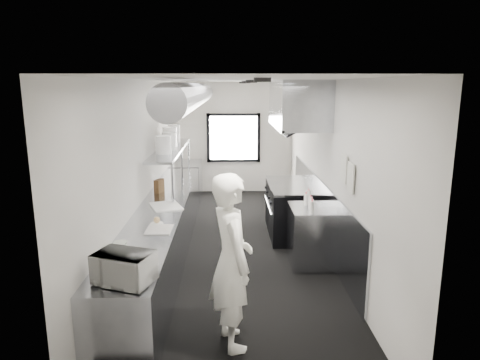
{
  "coord_description": "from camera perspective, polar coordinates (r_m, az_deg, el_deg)",
  "views": [
    {
      "loc": [
        -0.1,
        -7.01,
        2.73
      ],
      "look_at": [
        0.06,
        -0.2,
        1.23
      ],
      "focal_mm": 32.45,
      "sensor_mm": 36.0,
      "label": 1
    }
  ],
  "objects": [
    {
      "name": "squeeze_bottle_b",
      "position": [
        6.53,
        9.43,
        -3.24
      ],
      "size": [
        0.07,
        0.07,
        0.16
      ],
      "primitive_type": "cylinder",
      "rotation": [
        0.0,
        0.0,
        -0.41
      ],
      "color": "silver",
      "rests_on": "bottle_station"
    },
    {
      "name": "plate_stack_c",
      "position": [
        8.28,
        -9.2,
        5.56
      ],
      "size": [
        0.27,
        0.27,
        0.38
      ],
      "primitive_type": "cylinder",
      "rotation": [
        0.0,
        0.0,
        -0.03
      ],
      "color": "white",
      "rests_on": "pass_shelf"
    },
    {
      "name": "squeeze_bottle_d",
      "position": [
        6.78,
        8.67,
        -2.53
      ],
      "size": [
        0.08,
        0.08,
        0.18
      ],
      "primitive_type": "cylinder",
      "rotation": [
        0.0,
        0.0,
        -0.33
      ],
      "color": "silver",
      "rests_on": "bottle_station"
    },
    {
      "name": "pastry",
      "position": [
        5.93,
        -10.88,
        -5.18
      ],
      "size": [
        0.08,
        0.08,
        0.08
      ],
      "primitive_type": "sphere",
      "color": "tan",
      "rests_on": "small_plate"
    },
    {
      "name": "squeeze_bottle_a",
      "position": [
        6.34,
        9.43,
        -3.61
      ],
      "size": [
        0.06,
        0.06,
        0.19
      ],
      "primitive_type": "cylinder",
      "rotation": [
        0.0,
        0.0,
        -0.0
      ],
      "color": "silver",
      "rests_on": "bottle_station"
    },
    {
      "name": "newspaper",
      "position": [
        5.71,
        -10.59,
        -6.4
      ],
      "size": [
        0.33,
        0.41,
        0.01
      ],
      "primitive_type": "cube",
      "rotation": [
        0.0,
        0.0,
        -0.01
      ],
      "color": "white",
      "rests_on": "prep_counter"
    },
    {
      "name": "line_cook",
      "position": [
        4.57,
        -1.12,
        -10.63
      ],
      "size": [
        0.62,
        0.78,
        1.87
      ],
      "primitive_type": "imported",
      "rotation": [
        0.0,
        0.0,
        1.86
      ],
      "color": "white",
      "rests_on": "floor"
    },
    {
      "name": "hvac_duct",
      "position": [
        7.43,
        -6.13,
        11.01
      ],
      "size": [
        0.4,
        6.4,
        0.4
      ],
      "primitive_type": "cylinder",
      "rotation": [
        1.57,
        0.0,
        0.0
      ],
      "color": "gray",
      "rests_on": "ceiling"
    },
    {
      "name": "plate_stack_b",
      "position": [
        7.95,
        -9.31,
        5.08
      ],
      "size": [
        0.31,
        0.31,
        0.32
      ],
      "primitive_type": "cylinder",
      "rotation": [
        0.0,
        0.0,
        -0.32
      ],
      "color": "white",
      "rests_on": "pass_shelf"
    },
    {
      "name": "wall_cladding",
      "position": [
        7.79,
        10.4,
        -4.01
      ],
      "size": [
        0.03,
        5.5,
        1.1
      ],
      "primitive_type": "cube",
      "color": "#979BA5",
      "rests_on": "wall_right"
    },
    {
      "name": "bottle_station",
      "position": [
        6.82,
        9.33,
        -7.23
      ],
      "size": [
        0.65,
        0.8,
        0.9
      ],
      "primitive_type": "cube",
      "color": "#979BA5",
      "rests_on": "floor"
    },
    {
      "name": "cutting_board",
      "position": [
        6.73,
        -9.7,
        -3.41
      ],
      "size": [
        0.59,
        0.67,
        0.02
      ],
      "primitive_type": "cube",
      "rotation": [
        0.0,
        0.0,
        0.37
      ],
      "color": "silver",
      "rests_on": "prep_counter"
    },
    {
      "name": "wall_front",
      "position": [
        3.29,
        0.48,
        -11.38
      ],
      "size": [
        3.0,
        0.02,
        2.8
      ],
      "primitive_type": "cube",
      "color": "beige",
      "rests_on": "floor"
    },
    {
      "name": "service_window",
      "position": [
        11.05,
        -0.86,
        5.55
      ],
      "size": [
        1.36,
        0.05,
        1.25
      ],
      "color": "white",
      "rests_on": "wall_back"
    },
    {
      "name": "far_work_table",
      "position": [
        10.51,
        -7.08,
        -0.16
      ],
      "size": [
        0.7,
        1.2,
        0.9
      ],
      "primitive_type": "cube",
      "color": "#979BA5",
      "rests_on": "floor"
    },
    {
      "name": "notice_sheet_b",
      "position": [
        5.8,
        14.35,
        0.33
      ],
      "size": [
        0.02,
        0.28,
        0.38
      ],
      "primitive_type": "cube",
      "color": "beige",
      "rests_on": "wall_right"
    },
    {
      "name": "squeeze_bottle_e",
      "position": [
        6.92,
        8.98,
        -2.18
      ],
      "size": [
        0.07,
        0.07,
        0.2
      ],
      "primitive_type": "cylinder",
      "rotation": [
        0.0,
        0.0,
        0.13
      ],
      "color": "silver",
      "rests_on": "bottle_station"
    },
    {
      "name": "deli_tub_b",
      "position": [
        5.09,
        -15.4,
        -8.41
      ],
      "size": [
        0.2,
        0.2,
        0.11
      ],
      "primitive_type": "cylinder",
      "rotation": [
        0.0,
        0.0,
        0.38
      ],
      "color": "#B2BCAD",
      "rests_on": "prep_counter"
    },
    {
      "name": "wall_back",
      "position": [
        11.09,
        -0.86,
        5.57
      ],
      "size": [
        3.0,
        0.02,
        2.8
      ],
      "primitive_type": "cube",
      "color": "beige",
      "rests_on": "floor"
    },
    {
      "name": "small_plate",
      "position": [
        5.94,
        -10.86,
        -5.63
      ],
      "size": [
        0.2,
        0.2,
        0.01
      ],
      "primitive_type": "cylinder",
      "rotation": [
        0.0,
        0.0,
        0.19
      ],
      "color": "white",
      "rests_on": "prep_counter"
    },
    {
      "name": "floor",
      "position": [
        7.52,
        -0.54,
        -8.82
      ],
      "size": [
        3.0,
        8.0,
        0.01
      ],
      "primitive_type": "cube",
      "color": "black",
      "rests_on": "ground"
    },
    {
      "name": "prep_counter",
      "position": [
        6.97,
        -10.04,
        -6.82
      ],
      "size": [
        0.7,
        6.0,
        0.9
      ],
      "primitive_type": "cube",
      "color": "#979BA5",
      "rests_on": "floor"
    },
    {
      "name": "ceiling",
      "position": [
        7.01,
        -0.58,
        13.03
      ],
      "size": [
        3.0,
        8.0,
        0.01
      ],
      "primitive_type": "cube",
      "color": "beige",
      "rests_on": "wall_back"
    },
    {
      "name": "pass_shelf",
      "position": [
        8.17,
        -9.07,
        3.89
      ],
      "size": [
        0.45,
        3.0,
        0.68
      ],
      "color": "#979BA5",
      "rests_on": "prep_counter"
    },
    {
      "name": "knife_block",
      "position": [
        7.63,
        -10.59,
        -0.76
      ],
      "size": [
        0.16,
        0.23,
        0.23
      ],
      "primitive_type": "cube",
      "rotation": [
        0.0,
        0.0,
        -0.36
      ],
      "color": "brown",
      "rests_on": "prep_counter"
    },
    {
      "name": "microwave",
      "position": [
        4.29,
        -15.04,
        -11.09
      ],
      "size": [
        0.59,
        0.52,
        0.3
      ],
      "primitive_type": "imported",
      "rotation": [
        0.0,
        0.0,
        -0.35
      ],
      "color": "silver",
      "rests_on": "prep_counter"
    },
    {
      "name": "plate_stack_d",
      "position": [
        8.91,
        -8.67,
        6.05
      ],
      "size": [
        0.27,
        0.27,
        0.37
      ],
      "primitive_type": "cylinder",
      "rotation": [
        0.0,
        0.0,
        0.12
      ],
      "color": "white",
      "rests_on": "pass_shelf"
    },
    {
      "name": "deli_tub_a",
      "position": [
        5.04,
        -15.74,
        -8.65
      ],
      "size": [
        0.16,
        0.16,
        0.11
      ],
      "primitive_type": "cylinder",
      "rotation": [
        0.0,
        0.0,
        -0.07
      ],
      "color": "#B2BCAD",
      "rests_on": "prep_counter"
    },
    {
      "name": "wall_left",
      "position": [
        7.27,
        -12.47,
        1.62
      ],
      "size": [
        0.02,
        8.0,
        2.8
      ],
      "primitive_type": "cube",
      "color": "beige",
      "rests_on": "floor"
    },
    {
      "name": "exhaust_hood",
      "position": [
        7.81,
        7.55,
        9.86
      ],
      "size": [
        0.81,
        2.2,
        0.88
      ],
      "color": "#979BA5",
      "rests_on": "ceiling"
    },
    {
      "name": "notice_sheet_a",
      "position": [
        6.12,
        13.51,
        1.48
      ],
      "size": [
        0.02,
        0.28,
        0.38
      ],
      "primitive_type": "cube",
      "color": "beige",
      "rests_on": "wall_right"
    },
    {
      "name": "squeeze_bottle_c",
      "position": [
        6.62,
        9.25,
        -2.96
      ],
      "size": [
        0.06,
        0.06,
        0.18
      ],
      "primitive_type": "cylinder",
      "rotation": [
        0.0,
        0.0,
        0.01
      ],
      "color": "silver",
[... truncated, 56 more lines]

